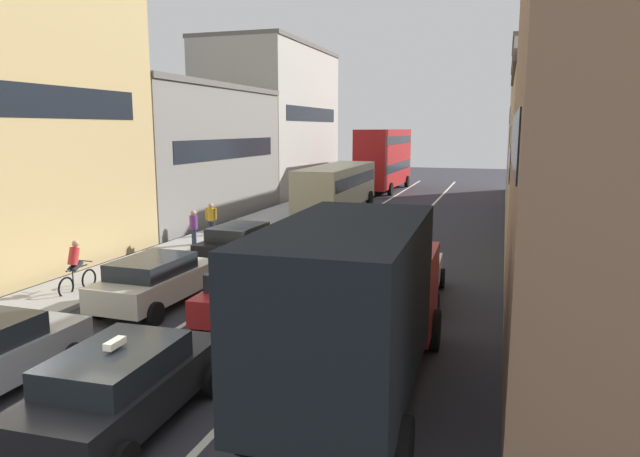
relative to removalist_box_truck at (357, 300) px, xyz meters
name	(u,v)px	position (x,y,z in m)	size (l,w,h in m)	color
ground_plane	(104,438)	(-3.70, -2.71, -1.97)	(140.00, 140.00, 0.00)	#2F2E35
sidewalk_left	(246,226)	(-10.40, 17.29, -1.90)	(2.60, 64.00, 0.14)	#A3A3A3
lane_stripe_left	(336,232)	(-5.40, 17.29, -1.97)	(0.16, 60.00, 0.01)	silver
lane_stripe_right	(403,236)	(-2.00, 17.29, -1.97)	(0.16, 60.00, 0.01)	silver
building_row_left	(176,126)	(-15.70, 19.45, 3.29)	(7.20, 43.90, 11.64)	tan
building_row_right	(586,138)	(6.20, 20.44, 2.74)	(7.20, 43.90, 11.30)	beige
removalist_box_truck	(357,300)	(0.00, 0.00, 0.00)	(2.88, 7.76, 3.58)	#A51E1E
taxi_centre_lane_front	(123,384)	(-3.57, -2.29, -1.18)	(2.20, 4.37, 1.66)	black
sedan_centre_lane_second	(253,290)	(-3.89, 3.81, -1.18)	(2.19, 4.36, 1.49)	#A51E1E
wagon_left_lane_second	(156,280)	(-7.00, 3.88, -1.18)	(2.13, 4.34, 1.49)	beige
hatchback_centre_lane_third	(328,246)	(-3.67, 10.15, -1.18)	(2.19, 4.36, 1.49)	#19592D
sedan_left_lane_third	(240,242)	(-7.10, 9.75, -1.18)	(2.18, 4.36, 1.49)	black
coupe_centre_lane_fourth	(362,224)	(-3.62, 15.39, -1.18)	(2.22, 4.38, 1.49)	#B29319
sedan_right_lane_behind_truck	(408,273)	(-0.11, 6.92, -1.18)	(2.22, 4.38, 1.49)	silver
bus_mid_queue_primary	(337,184)	(-7.24, 23.81, -0.21)	(2.90, 10.53, 2.90)	#BFB793
bus_far_queue_secondary	(384,157)	(-7.01, 37.12, 0.86)	(2.98, 10.55, 5.06)	#B21919
cyclist_on_sidewalk	(76,268)	(-10.11, 4.22, -1.12)	(0.50, 1.73, 1.72)	black
pedestrian_near_kerb	(194,226)	(-10.24, 11.68, -1.03)	(0.41, 0.41, 1.66)	#262D47
pedestrian_mid_sidewalk	(211,218)	(-10.64, 14.00, -1.03)	(0.53, 0.34, 1.66)	#262D47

